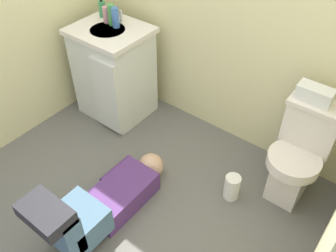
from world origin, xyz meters
The scene contains 11 objects.
ground_plane centered at (0.00, 0.00, -0.02)m, with size 2.91×2.97×0.04m, color #5F5E58.
toilet centered at (0.86, 0.72, 0.37)m, with size 0.36×0.46×0.75m.
vanity_cabinet centered at (-0.78, 0.62, 0.42)m, with size 0.60×0.53×0.82m.
faucet centered at (-0.79, 0.77, 0.87)m, with size 0.02×0.02×0.10m, color silver.
person_plumber centered at (-0.04, -0.31, 0.18)m, with size 0.39×1.06×0.52m.
tissue_box centered at (0.81, 0.81, 0.80)m, with size 0.22×0.11×0.10m, color silver.
soap_dispenser centered at (-0.98, 0.75, 0.89)m, with size 0.06×0.06×0.17m.
bottle_pink centered at (-0.88, 0.69, 0.88)m, with size 0.05×0.05×0.13m, color #D28D9C.
bottle_green centered at (-0.81, 0.69, 0.90)m, with size 0.06×0.06×0.17m, color #479C4F.
bottle_blue centered at (-0.76, 0.68, 0.90)m, with size 0.06×0.06×0.16m, color #3E6BB9.
paper_towel_roll centered at (0.56, 0.40, 0.10)m, with size 0.11×0.11×0.20m, color white.
Camera 1 is at (1.19, -1.17, 2.13)m, focal length 38.49 mm.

